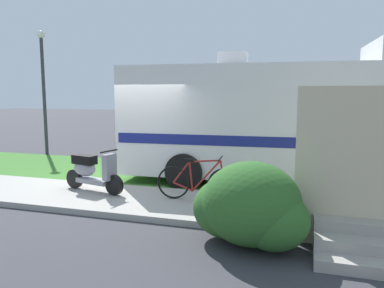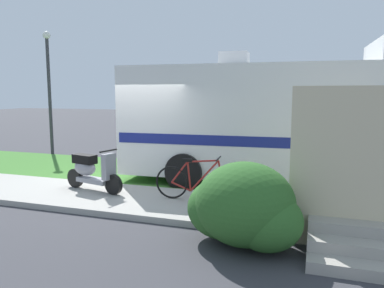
% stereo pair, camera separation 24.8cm
% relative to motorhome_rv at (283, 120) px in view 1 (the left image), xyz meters
% --- Properties ---
extents(ground_plane, '(80.00, 80.00, 0.00)m').
position_rel_motorhome_rv_xyz_m(ground_plane, '(-3.37, -1.43, -1.64)').
color(ground_plane, '#38383D').
extents(sidewalk, '(24.00, 2.00, 0.12)m').
position_rel_motorhome_rv_xyz_m(sidewalk, '(-3.37, -2.63, -1.58)').
color(sidewalk, '#9E9B93').
rests_on(sidewalk, ground).
extents(grass_strip, '(24.00, 3.40, 0.08)m').
position_rel_motorhome_rv_xyz_m(grass_strip, '(-3.37, 0.07, -1.60)').
color(grass_strip, '#3D752D').
rests_on(grass_strip, ground).
extents(motorhome_rv, '(7.77, 2.94, 3.45)m').
position_rel_motorhome_rv_xyz_m(motorhome_rv, '(0.00, 0.00, 0.00)').
color(motorhome_rv, silver).
rests_on(motorhome_rv, ground).
extents(scooter, '(1.62, 0.63, 0.97)m').
position_rel_motorhome_rv_xyz_m(scooter, '(-3.99, -2.39, -1.06)').
color(scooter, black).
rests_on(scooter, ground).
extents(bicycle, '(1.74, 0.52, 0.90)m').
position_rel_motorhome_rv_xyz_m(bicycle, '(-1.50, -2.38, -1.14)').
color(bicycle, black).
rests_on(bicycle, ground).
extents(pickup_truck_near, '(5.80, 2.33, 1.72)m').
position_rel_motorhome_rv_xyz_m(pickup_truck_near, '(0.66, 4.78, -0.71)').
color(pickup_truck_near, '#1E2328').
rests_on(pickup_truck_near, ground).
extents(porch_steps, '(2.00, 1.26, 2.40)m').
position_rel_motorhome_rv_xyz_m(porch_steps, '(1.41, -3.72, -0.67)').
color(porch_steps, '#9E998E').
rests_on(porch_steps, ground).
extents(bush_by_porch, '(1.78, 1.34, 1.26)m').
position_rel_motorhome_rv_xyz_m(bush_by_porch, '(-0.21, -4.12, -1.04)').
color(bush_by_porch, '#2D6026').
rests_on(bush_by_porch, ground).
extents(bottle_green, '(0.08, 0.08, 0.29)m').
position_rel_motorhome_rv_xyz_m(bottle_green, '(0.68, -2.66, -1.40)').
color(bottle_green, brown).
rests_on(bottle_green, ground).
extents(street_lamp_post, '(0.28, 0.28, 4.55)m').
position_rel_motorhome_rv_xyz_m(street_lamp_post, '(-8.74, 2.17, 1.10)').
color(street_lamp_post, '#333338').
rests_on(street_lamp_post, ground).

